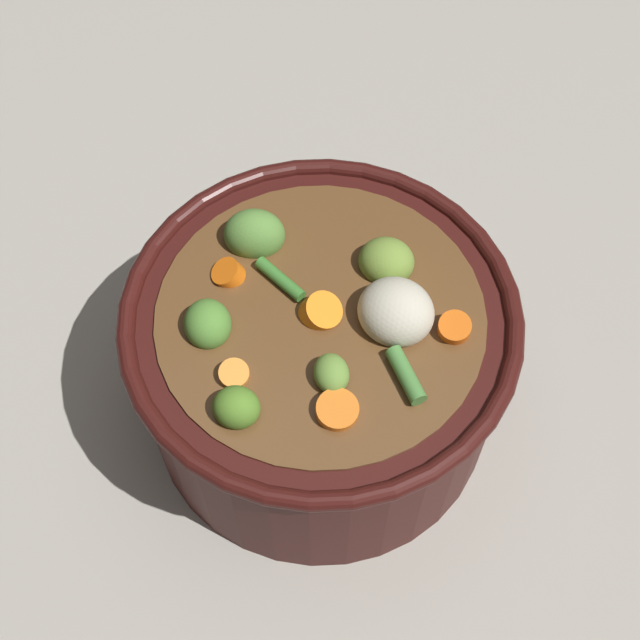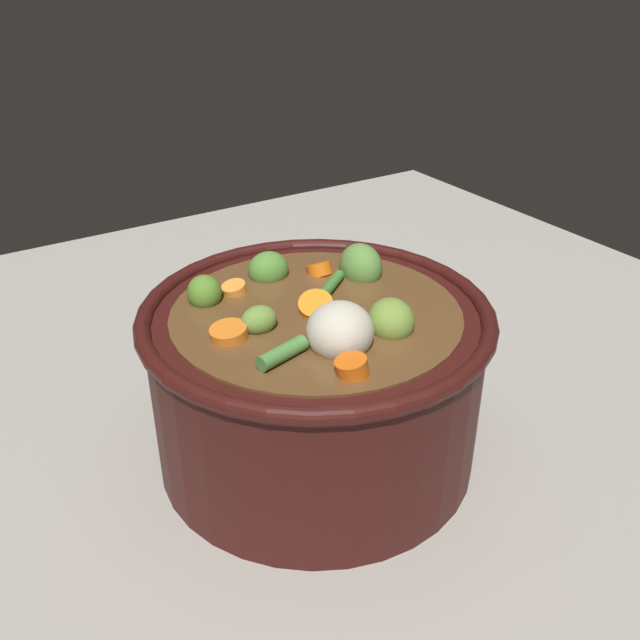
% 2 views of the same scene
% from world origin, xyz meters
% --- Properties ---
extents(ground_plane, '(1.10, 1.10, 0.00)m').
position_xyz_m(ground_plane, '(0.00, 0.00, 0.00)').
color(ground_plane, '#9E998E').
extents(cooking_pot, '(0.26, 0.26, 0.16)m').
position_xyz_m(cooking_pot, '(-0.00, -0.00, 0.07)').
color(cooking_pot, '#38110F').
rests_on(cooking_pot, ground_plane).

